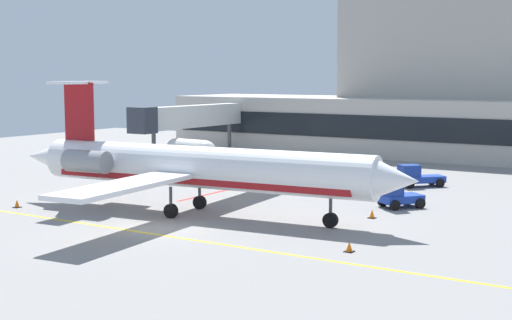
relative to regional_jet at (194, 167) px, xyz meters
The scene contains 12 objects.
ground 5.71m from the regional_jet, 77.32° to the right, with size 120.00×120.00×0.11m.
terminal_building 43.25m from the regional_jet, 88.05° to the left, with size 57.20×14.06×19.44m.
jet_bridge_west 32.91m from the regional_jet, 128.68° to the left, with size 2.40×17.89×5.79m.
regional_jet is the anchor object (origin of this frame).
baggage_tug 20.73m from the regional_jet, 67.04° to the left, with size 3.63×3.75×1.81m.
pushback_tractor 14.55m from the regional_jet, 106.09° to the left, with size 2.24×3.05×2.25m.
belt_loader 13.93m from the regional_jet, 42.03° to the left, with size 3.08×3.25×2.24m.
fuel_tank 27.52m from the regional_jet, 128.09° to the left, with size 6.19×2.53×2.50m.
safety_cone_alpha 11.74m from the regional_jet, 25.70° to the left, with size 0.47×0.47×0.55m.
safety_cone_bravo 13.73m from the regional_jet, 16.84° to the right, with size 0.47×0.47×0.55m.
safety_cone_charlie 12.83m from the regional_jet, 158.45° to the right, with size 0.47×0.47×0.55m.
safety_cone_delta 13.53m from the regional_jet, 151.22° to the left, with size 0.47×0.47×0.55m.
Camera 1 is at (27.35, -32.50, 8.96)m, focal length 51.25 mm.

